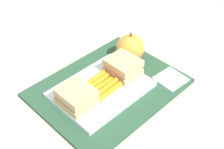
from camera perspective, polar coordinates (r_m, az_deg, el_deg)
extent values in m
plane|color=#B7AD99|center=(0.80, -0.64, -2.71)|extent=(2.40, 2.40, 0.00)
cube|color=#284C33|center=(0.79, -0.64, -2.44)|extent=(0.36, 0.28, 0.01)
cube|color=white|center=(0.77, -1.98, -2.74)|extent=(0.23, 0.17, 0.01)
cube|color=tan|center=(0.73, -6.50, -4.84)|extent=(0.07, 0.08, 0.02)
cube|color=pink|center=(0.72, -6.58, -4.11)|extent=(0.07, 0.07, 0.01)
cube|color=tan|center=(0.71, -6.66, -3.37)|extent=(0.07, 0.08, 0.02)
cube|color=tan|center=(0.80, 2.05, 0.73)|extent=(0.07, 0.08, 0.02)
cube|color=pink|center=(0.80, 2.07, 1.45)|extent=(0.07, 0.07, 0.01)
cube|color=tan|center=(0.79, 2.10, 2.18)|extent=(0.07, 0.08, 0.02)
cylinder|color=orange|center=(0.75, -0.39, -3.13)|extent=(0.08, 0.01, 0.02)
cylinder|color=orange|center=(0.76, -1.12, -2.51)|extent=(0.08, 0.01, 0.02)
cylinder|color=orange|center=(0.76, -2.08, -2.03)|extent=(0.08, 0.01, 0.02)
cylinder|color=orange|center=(0.77, -2.80, -1.49)|extent=(0.08, 0.01, 0.02)
cylinder|color=orange|center=(0.78, -3.42, -0.95)|extent=(0.08, 0.01, 0.02)
sphere|color=gold|center=(0.85, 3.40, 4.88)|extent=(0.08, 0.08, 0.08)
cylinder|color=brown|center=(0.83, 3.52, 7.35)|extent=(0.01, 0.01, 0.01)
cube|color=white|center=(0.82, 10.83, -0.79)|extent=(0.07, 0.07, 0.00)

